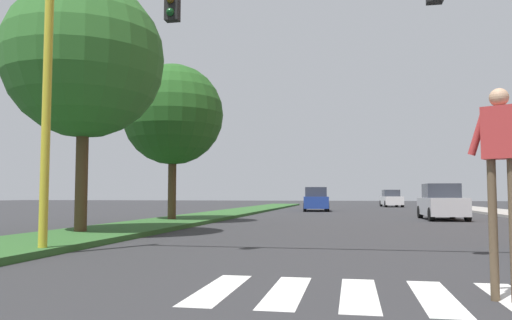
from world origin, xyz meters
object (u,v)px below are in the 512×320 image
(pedestrian_performer, at_px, (501,158))
(sedan_midblock, at_px, (442,203))
(sedan_far_horizon, at_px, (391,199))
(traffic_light_gantry, at_px, (171,37))
(sedan_distant, at_px, (316,200))
(tree_mid, at_px, (84,60))
(tree_far, at_px, (173,115))

(pedestrian_performer, bearing_deg, sedan_midblock, 82.43)
(sedan_far_horizon, bearing_deg, traffic_light_gantry, -99.90)
(sedan_midblock, relative_size, sedan_distant, 0.86)
(traffic_light_gantry, height_order, sedan_distant, traffic_light_gantry)
(sedan_distant, bearing_deg, tree_mid, -102.32)
(sedan_distant, bearing_deg, sedan_far_horizon, 64.78)
(tree_mid, height_order, tree_far, tree_mid)
(sedan_midblock, distance_m, sedan_distant, 13.69)
(sedan_distant, bearing_deg, tree_far, -107.37)
(traffic_light_gantry, xyz_separation_m, pedestrian_performer, (5.23, -3.02, -2.71))
(tree_mid, bearing_deg, pedestrian_performer, -37.35)
(traffic_light_gantry, distance_m, sedan_far_horizon, 42.80)
(traffic_light_gantry, height_order, pedestrian_performer, traffic_light_gantry)
(tree_far, bearing_deg, tree_mid, -90.53)
(tree_mid, distance_m, pedestrian_performer, 12.62)
(tree_mid, relative_size, sedan_far_horizon, 1.71)
(sedan_distant, bearing_deg, pedestrian_performer, -82.04)
(traffic_light_gantry, bearing_deg, pedestrian_performer, -29.99)
(tree_far, relative_size, sedan_distant, 1.46)
(traffic_light_gantry, relative_size, sedan_far_horizon, 2.08)
(tree_far, bearing_deg, sedan_distant, 72.63)
(sedan_midblock, bearing_deg, sedan_far_horizon, 91.09)
(traffic_light_gantry, bearing_deg, sedan_distant, 88.27)
(tree_mid, distance_m, sedan_far_horizon, 39.73)
(sedan_far_horizon, bearing_deg, pedestrian_performer, -92.67)
(tree_mid, xyz_separation_m, pedestrian_performer, (9.61, -7.33, -3.63))
(sedan_far_horizon, bearing_deg, sedan_distant, -115.22)
(tree_mid, bearing_deg, sedan_midblock, 44.91)
(tree_far, distance_m, sedan_midblock, 13.60)
(pedestrian_performer, bearing_deg, tree_far, 122.84)
(traffic_light_gantry, xyz_separation_m, sedan_distant, (0.85, 28.26, -3.56))
(traffic_light_gantry, xyz_separation_m, sedan_far_horizon, (7.33, 42.01, -3.59))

